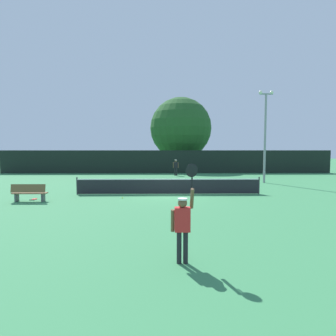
{
  "coord_description": "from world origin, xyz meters",
  "views": [
    {
      "loc": [
        -0.27,
        -17.31,
        2.83
      ],
      "look_at": [
        0.05,
        5.6,
        1.23
      ],
      "focal_mm": 30.22,
      "sensor_mm": 36.0,
      "label": 1
    }
  ],
  "objects": [
    {
      "name": "light_pole",
      "position": [
        7.98,
        5.72,
        4.3
      ],
      "size": [
        1.18,
        0.28,
        7.48
      ],
      "color": "gray",
      "rests_on": "ground"
    },
    {
      "name": "perimeter_fence",
      "position": [
        0.0,
        14.77,
        1.3
      ],
      "size": [
        37.58,
        0.12,
        2.6
      ],
      "primitive_type": "cube",
      "color": "black",
      "rests_on": "ground"
    },
    {
      "name": "spare_racket",
      "position": [
        -7.48,
        -1.68,
        0.02
      ],
      "size": [
        0.28,
        0.52,
        0.04
      ],
      "color": "black",
      "rests_on": "ground"
    },
    {
      "name": "tennis_ball",
      "position": [
        -2.63,
        -1.45,
        0.03
      ],
      "size": [
        0.07,
        0.07,
        0.07
      ],
      "primitive_type": "sphere",
      "color": "#CCE033",
      "rests_on": "ground"
    },
    {
      "name": "large_tree",
      "position": [
        1.95,
        20.2,
        5.47
      ],
      "size": [
        8.05,
        8.05,
        9.5
      ],
      "color": "brown",
      "rests_on": "ground"
    },
    {
      "name": "ground_plane",
      "position": [
        0.0,
        0.0,
        0.0
      ],
      "size": [
        120.0,
        120.0,
        0.0
      ],
      "primitive_type": "plane",
      "color": "#387F4C"
    },
    {
      "name": "parked_car_near",
      "position": [
        2.55,
        19.98,
        0.78
      ],
      "size": [
        2.3,
        4.36,
        1.69
      ],
      "rotation": [
        0.0,
        0.0,
        -0.1
      ],
      "color": "navy",
      "rests_on": "ground"
    },
    {
      "name": "courtside_bench",
      "position": [
        -7.43,
        -2.34,
        0.48
      ],
      "size": [
        1.8,
        0.44,
        0.95
      ],
      "color": "brown",
      "rests_on": "ground"
    },
    {
      "name": "player_serving",
      "position": [
        0.19,
        -10.51,
        1.07
      ],
      "size": [
        0.68,
        0.39,
        2.46
      ],
      "color": "red",
      "rests_on": "ground"
    },
    {
      "name": "player_receiving",
      "position": [
        0.95,
        11.95,
        1.01
      ],
      "size": [
        0.57,
        0.24,
        1.64
      ],
      "rotation": [
        0.0,
        0.0,
        3.14
      ],
      "color": "black",
      "rests_on": "ground"
    },
    {
      "name": "tennis_net",
      "position": [
        0.0,
        0.0,
        0.51
      ],
      "size": [
        11.32,
        0.08,
        1.07
      ],
      "color": "#232328",
      "rests_on": "ground"
    }
  ]
}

